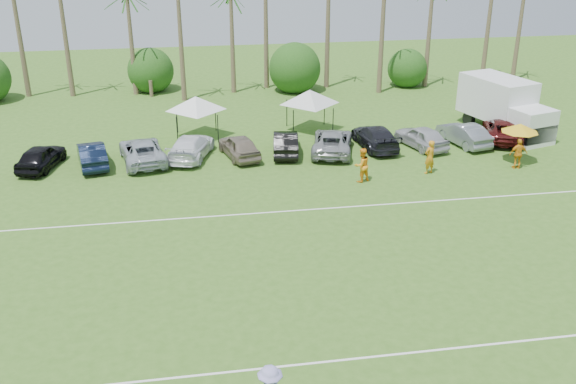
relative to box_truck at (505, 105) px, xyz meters
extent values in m
cube|color=white|center=(-18.21, -22.42, -1.93)|extent=(80.00, 0.10, 0.01)
cube|color=white|center=(-18.21, -10.42, -1.93)|extent=(80.00, 0.10, 0.01)
cone|color=brown|center=(-35.21, 13.58, 2.56)|extent=(0.44, 0.44, 9.00)
cone|color=brown|center=(-30.21, 13.58, 3.06)|extent=(0.44, 0.44, 10.00)
cone|color=brown|center=(-26.21, 13.58, 3.56)|extent=(0.44, 0.44, 11.00)
cone|color=brown|center=(-22.21, 13.58, 2.06)|extent=(0.44, 0.44, 8.00)
cone|color=brown|center=(-18.21, 13.58, 2.56)|extent=(0.44, 0.44, 9.00)
cone|color=brown|center=(-14.21, 13.58, 3.06)|extent=(0.44, 0.44, 10.00)
cone|color=brown|center=(-10.21, 13.58, 3.56)|extent=(0.44, 0.44, 11.00)
cone|color=brown|center=(-5.21, 13.58, 2.06)|extent=(0.44, 0.44, 8.00)
cone|color=brown|center=(-0.21, 13.58, 2.56)|extent=(0.44, 0.44, 9.00)
cone|color=brown|center=(4.79, 13.58, 3.06)|extent=(0.44, 0.44, 10.00)
cone|color=brown|center=(8.79, 13.58, 3.56)|extent=(0.44, 0.44, 11.00)
cylinder|color=brown|center=(-24.21, 14.58, -1.24)|extent=(0.30, 0.30, 1.40)
sphere|color=#194413|center=(-24.21, 14.58, -0.14)|extent=(4.00, 4.00, 4.00)
cylinder|color=brown|center=(-12.21, 14.58, -1.24)|extent=(0.30, 0.30, 1.40)
sphere|color=#194413|center=(-12.21, 14.58, -0.14)|extent=(4.00, 4.00, 4.00)
cylinder|color=brown|center=(-2.21, 14.58, -1.24)|extent=(0.30, 0.30, 1.40)
sphere|color=#194413|center=(-2.21, 14.58, -0.14)|extent=(4.00, 4.00, 4.00)
imported|color=orange|center=(-7.80, -6.57, -0.94)|extent=(0.86, 0.73, 2.00)
imported|color=orange|center=(-11.99, -7.16, -0.96)|extent=(1.16, 1.04, 1.96)
imported|color=orange|center=(-2.37, -6.69, -1.02)|extent=(1.10, 0.52, 1.82)
cube|color=white|center=(-0.24, 0.85, 0.31)|extent=(4.01, 5.60, 2.74)
cube|color=white|center=(0.71, -2.53, -0.78)|extent=(2.97, 2.59, 2.30)
cube|color=black|center=(0.94, -3.32, -1.11)|extent=(2.52, 1.00, 1.10)
cube|color=#E5590C|center=(1.09, 1.22, -0.18)|extent=(0.50, 1.70, 0.99)
cylinder|color=black|center=(-0.40, -2.62, -1.44)|extent=(0.59, 1.04, 0.99)
cylinder|color=black|center=(1.71, -2.02, -1.44)|extent=(0.59, 1.04, 0.99)
cylinder|color=black|center=(-1.65, 1.82, -1.44)|extent=(0.59, 1.04, 0.99)
cylinder|color=black|center=(0.46, 2.41, -1.44)|extent=(0.59, 1.04, 0.99)
cylinder|color=black|center=(-22.12, 0.91, -0.99)|extent=(0.06, 0.06, 1.89)
cylinder|color=black|center=(-19.49, 0.91, -0.99)|extent=(0.06, 0.06, 1.89)
cylinder|color=black|center=(-22.12, 3.55, -0.99)|extent=(0.06, 0.06, 1.89)
cylinder|color=black|center=(-19.49, 3.55, -0.99)|extent=(0.06, 0.06, 1.89)
pyramid|color=white|center=(-20.81, 2.23, 0.90)|extent=(4.08, 4.08, 0.94)
cylinder|color=black|center=(-14.45, 1.04, -0.96)|extent=(0.06, 0.06, 1.94)
cylinder|color=black|center=(-11.74, 1.04, -0.96)|extent=(0.06, 0.06, 1.94)
cylinder|color=black|center=(-14.45, 3.76, -0.96)|extent=(0.06, 0.06, 1.94)
cylinder|color=black|center=(-11.74, 3.76, -0.96)|extent=(0.06, 0.06, 1.94)
pyramid|color=silver|center=(-13.10, 2.40, 0.98)|extent=(4.20, 4.20, 0.97)
cylinder|color=black|center=(-1.97, -5.75, -0.84)|extent=(0.05, 0.05, 2.20)
cone|color=gold|center=(-1.97, -5.75, 0.27)|extent=(2.20, 2.20, 0.50)
imported|color=black|center=(-30.10, -2.07, -1.22)|extent=(2.66, 4.47, 1.43)
imported|color=black|center=(-27.17, -2.16, -1.22)|extent=(2.37, 4.55, 1.43)
imported|color=#A8B0B9|center=(-24.24, -2.03, -1.22)|extent=(3.28, 5.48, 1.43)
imported|color=white|center=(-21.31, -1.67, -1.22)|extent=(3.38, 5.29, 1.43)
imported|color=gray|center=(-18.38, -2.10, -1.22)|extent=(2.64, 4.47, 1.43)
imported|color=black|center=(-15.45, -1.89, -1.22)|extent=(2.11, 4.50, 1.43)
imported|color=gray|center=(-12.52, -2.17, -1.22)|extent=(3.67, 5.58, 1.43)
imported|color=black|center=(-9.59, -1.69, -1.22)|extent=(2.31, 5.03, 1.43)
imported|color=#B5B5BA|center=(-6.66, -2.17, -1.22)|extent=(2.85, 4.50, 1.43)
imported|color=slate|center=(-3.74, -2.04, -1.22)|extent=(2.40, 4.55, 1.43)
imported|color=#4A1010|center=(-0.81, -1.60, -1.22)|extent=(4.16, 5.65, 1.43)
camera|label=1|loc=(-21.47, -39.44, 11.78)|focal=40.00mm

